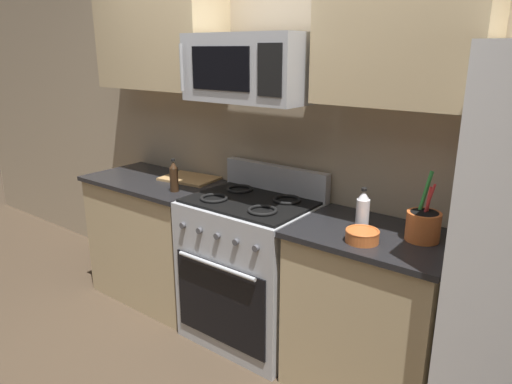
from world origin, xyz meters
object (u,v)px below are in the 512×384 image
object	(u,v)px
bottle_vinegar	(363,211)
prep_bowl	(362,235)
microwave	(253,68)
cutting_board	(189,178)
utensil_crock	(423,225)
bottle_soy	(174,177)
range_oven	(251,268)

from	to	relation	value
bottle_vinegar	prep_bowl	world-z (taller)	bottle_vinegar
microwave	cutting_board	bearing A→B (deg)	169.80
microwave	prep_bowl	distance (m)	1.10
microwave	utensil_crock	distance (m)	1.23
utensil_crock	prep_bowl	distance (m)	0.30
microwave	bottle_soy	xyz separation A→B (m)	(-0.53, -0.14, -0.69)
microwave	bottle_soy	bearing A→B (deg)	-165.24
bottle_soy	utensil_crock	bearing A→B (deg)	6.27
prep_bowl	bottle_soy	bearing A→B (deg)	178.81
range_oven	bottle_soy	world-z (taller)	bottle_soy
range_oven	cutting_board	size ratio (longest dim) A/B	2.88
bottle_vinegar	cutting_board	bearing A→B (deg)	173.88
range_oven	bottle_vinegar	bearing A→B (deg)	-0.35
cutting_board	range_oven	bearing A→B (deg)	-12.28
microwave	utensil_crock	bearing A→B (deg)	1.63
utensil_crock	bottle_soy	xyz separation A→B (m)	(-1.55, -0.17, 0.02)
utensil_crock	bottle_vinegar	distance (m)	0.29
cutting_board	bottle_soy	bearing A→B (deg)	-63.78
range_oven	microwave	xyz separation A→B (m)	(-0.00, 0.03, 1.22)
range_oven	microwave	bearing A→B (deg)	90.06
range_oven	microwave	world-z (taller)	microwave
microwave	bottle_vinegar	size ratio (longest dim) A/B	3.26
bottle_vinegar	bottle_soy	bearing A→B (deg)	-174.93
utensil_crock	prep_bowl	size ratio (longest dim) A/B	2.06
cutting_board	utensil_crock	bearing A→B (deg)	-3.10
bottle_vinegar	prep_bowl	size ratio (longest dim) A/B	1.38
utensil_crock	bottle_soy	size ratio (longest dim) A/B	1.55
cutting_board	prep_bowl	size ratio (longest dim) A/B	2.33
microwave	cutting_board	size ratio (longest dim) A/B	1.92
range_oven	cutting_board	bearing A→B (deg)	167.72
bottle_soy	bottle_vinegar	bearing A→B (deg)	5.07
range_oven	bottle_vinegar	size ratio (longest dim) A/B	4.88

